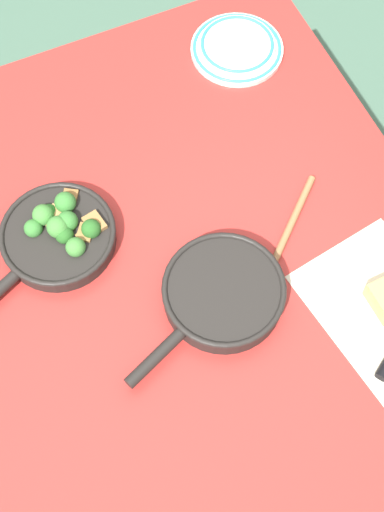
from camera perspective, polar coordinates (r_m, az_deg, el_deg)
ground_plane at (r=2.16m, az=0.00°, el=-9.09°), size 14.00×14.00×0.00m
dining_table_red at (r=1.51m, az=0.00°, el=-1.58°), size 1.28×1.02×0.77m
skillet_broccoli at (r=1.46m, az=-10.63°, el=1.71°), size 0.24×0.36×0.07m
skillet_eggs at (r=1.38m, az=2.44°, el=-3.02°), size 0.24×0.36×0.05m
wooden_spoon at (r=1.44m, az=6.60°, el=-0.43°), size 0.25×0.28×0.02m
dinner_plate_stack at (r=1.74m, az=3.63°, el=16.33°), size 0.22×0.22×0.03m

